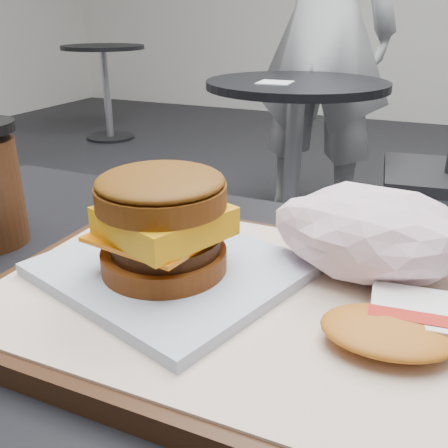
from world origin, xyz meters
TOP-DOWN VIEW (x-y plane):
  - serving_tray at (0.06, 0.05)m, footprint 0.38×0.28m
  - breakfast_sandwich at (0.00, 0.04)m, footprint 0.23×0.22m
  - hash_brown at (0.19, 0.04)m, footprint 0.12×0.10m
  - crumpled_wrapper at (0.15, 0.13)m, footprint 0.16×0.12m
  - neighbor_table at (-0.35, 1.65)m, footprint 0.70×0.70m
  - napkin at (-0.40, 1.55)m, footprint 0.13×0.13m
  - patron at (-0.39, 2.19)m, footprint 0.68×0.45m
  - bg_table_mid at (-2.40, 3.20)m, footprint 0.66×0.66m

SIDE VIEW (x-z plane):
  - neighbor_table at x=-0.35m, z-range 0.18..0.93m
  - bg_table_mid at x=-2.40m, z-range 0.19..0.94m
  - napkin at x=-0.40m, z-range 0.75..0.75m
  - serving_tray at x=0.06m, z-range 0.77..0.79m
  - hash_brown at x=0.19m, z-range 0.79..0.81m
  - crumpled_wrapper at x=0.15m, z-range 0.79..0.86m
  - breakfast_sandwich at x=0.00m, z-range 0.78..0.88m
  - patron at x=-0.39m, z-range 0.00..1.84m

